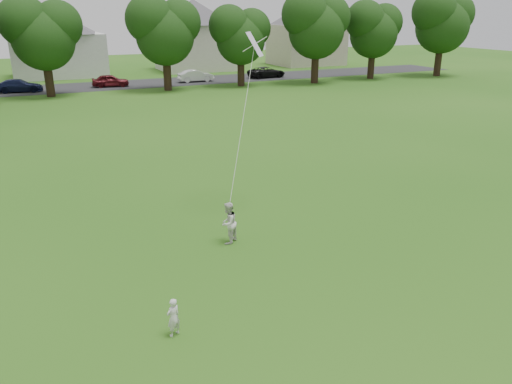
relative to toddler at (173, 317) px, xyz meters
name	(u,v)px	position (x,y,z in m)	size (l,w,h in m)	color
ground	(260,311)	(2.15, 0.04, -0.47)	(160.00, 160.00, 0.00)	#245714
street	(71,88)	(2.15, 42.04, -0.46)	(90.00, 7.00, 0.01)	#2D2D30
toddler	(173,317)	(0.00, 0.00, 0.00)	(0.34, 0.22, 0.93)	silver
older_boy	(228,223)	(2.92, 3.92, 0.20)	(0.65, 0.51, 1.34)	silver
kite	(242,125)	(4.01, 5.26, 2.93)	(1.56, 1.86, 5.96)	white
tree_row	(66,20)	(1.84, 35.31, 5.79)	(81.63, 8.59, 11.68)	black
parked_cars	(23,85)	(-1.94, 41.04, 0.15)	(55.43, 2.71, 1.29)	black
house_row	(51,31)	(1.70, 52.04, 4.43)	(76.60, 14.03, 10.61)	silver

